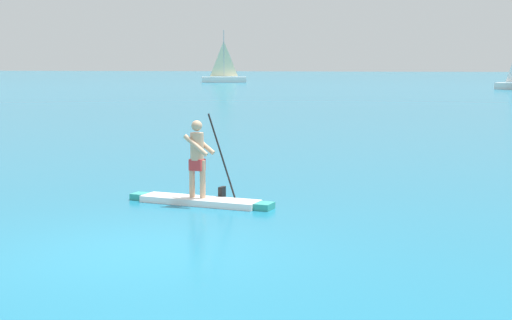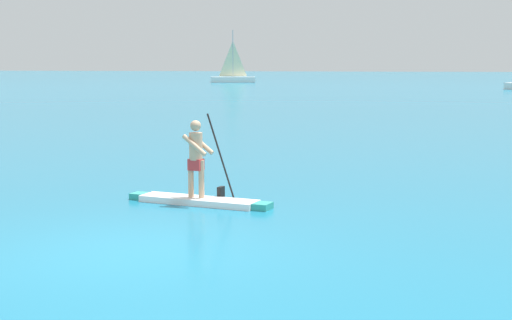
{
  "view_description": "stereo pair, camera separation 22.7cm",
  "coord_description": "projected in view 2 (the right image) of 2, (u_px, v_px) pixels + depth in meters",
  "views": [
    {
      "loc": [
        3.77,
        -10.14,
        2.74
      ],
      "look_at": [
        0.56,
        5.6,
        0.64
      ],
      "focal_mm": 52.23,
      "sensor_mm": 36.0,
      "label": 1
    },
    {
      "loc": [
        3.99,
        -10.09,
        2.74
      ],
      "look_at": [
        0.56,
        5.6,
        0.64
      ],
      "focal_mm": 52.23,
      "sensor_mm": 36.0,
      "label": 2
    }
  ],
  "objects": [
    {
      "name": "sailboat_left_horizon",
      "position": [
        233.0,
        77.0,
        103.36
      ],
      "size": [
        6.41,
        3.23,
        7.18
      ],
      "rotation": [
        0.0,
        0.0,
        0.24
      ],
      "color": "white",
      "rests_on": "ground"
    },
    {
      "name": "paddleboarder_mid_center",
      "position": [
        199.0,
        186.0,
        14.49
      ],
      "size": [
        3.02,
        1.01,
        1.77
      ],
      "rotation": [
        0.0,
        0.0,
        -0.2
      ],
      "color": "white",
      "rests_on": "ground"
    },
    {
      "name": "ground",
      "position": [
        138.0,
        250.0,
        10.98
      ],
      "size": [
        440.0,
        440.0,
        0.0
      ],
      "primitive_type": "plane",
      "color": "#196B8C"
    }
  ]
}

